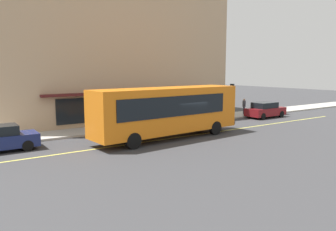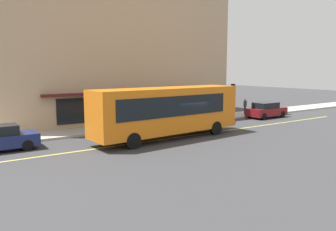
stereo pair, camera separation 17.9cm
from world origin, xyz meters
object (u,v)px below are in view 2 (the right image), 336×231
traffic_light (233,92)px  car_maroon (266,110)px  pedestrian_by_curb (245,105)px  bus (168,110)px

traffic_light → car_maroon: 3.85m
car_maroon → pedestrian_by_curb: 2.37m
pedestrian_by_curb → traffic_light: bearing=-164.3°
bus → car_maroon: size_ratio=2.60×
car_maroon → pedestrian_by_curb: (-0.58, 2.27, 0.36)m
bus → traffic_light: size_ratio=3.52×
traffic_light → car_maroon: size_ratio=0.74×
traffic_light → pedestrian_by_curb: bearing=15.7°
bus → car_maroon: 13.94m
bus → traffic_light: (10.58, 4.40, 0.55)m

